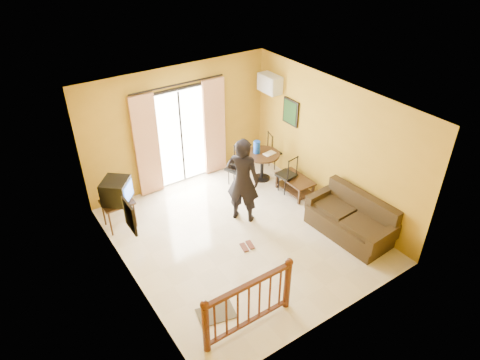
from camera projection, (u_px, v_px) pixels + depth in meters
ground at (241, 235)px, 8.60m from camera, size 5.00×5.00×0.00m
room_shell at (242, 162)px, 7.68m from camera, size 5.00×5.00×5.00m
balcony_door at (181, 136)px, 9.66m from camera, size 2.25×0.14×2.46m
tv_table at (117, 205)px, 8.57m from camera, size 0.61×0.51×0.61m
television at (117, 191)px, 8.41m from camera, size 0.72×0.72×0.48m
picture_left at (130, 216)px, 6.58m from camera, size 0.05×0.42×0.52m
dining_table at (262, 159)px, 10.08m from camera, size 0.83×0.83×0.69m
water_jug at (257, 147)px, 9.96m from camera, size 0.16×0.16×0.30m
serving_tray at (269, 153)px, 9.99m from camera, size 0.30×0.21×0.02m
dining_chairs at (265, 180)px, 10.30m from camera, size 1.82×1.50×0.95m
air_conditioner at (270, 84)px, 9.78m from camera, size 0.31×0.60×0.40m
botanical_print at (291, 112)px, 9.65m from camera, size 0.05×0.50×0.60m
coffee_table at (295, 183)px, 9.72m from camera, size 0.50×0.90×0.40m
bowl at (291, 174)px, 9.74m from camera, size 0.24×0.24×0.06m
sofa at (351, 220)px, 8.49m from camera, size 0.93×1.84×0.86m
standing_person at (243, 181)px, 8.57m from camera, size 0.78×0.81×1.87m
stair_balustrade at (249, 302)px, 6.43m from camera, size 1.63×0.13×1.04m
doormat at (216, 313)px, 6.93m from camera, size 0.67×0.52×0.02m
sandals at (247, 246)px, 8.29m from camera, size 0.29×0.27×0.03m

